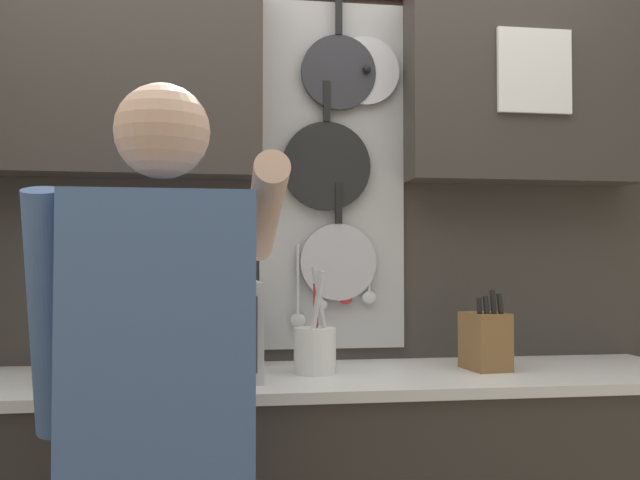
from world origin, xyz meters
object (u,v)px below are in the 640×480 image
Objects in this scene: microwave at (179,329)px; utensil_crock at (315,347)px; person at (161,401)px; knife_block at (486,341)px.

microwave is 0.40m from utensil_crock.
microwave is 0.58m from person.
person is at bearing -148.48° from knife_block.
knife_block is 0.53m from utensil_crock.
microwave is 0.29× the size of person.
knife_block is 0.15× the size of person.
utensil_crock is at bearing 54.72° from person.
microwave is 1.48× the size of utensil_crock.
utensil_crock is at bearing 179.96° from knife_block.
utensil_crock reaches higher than knife_block.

